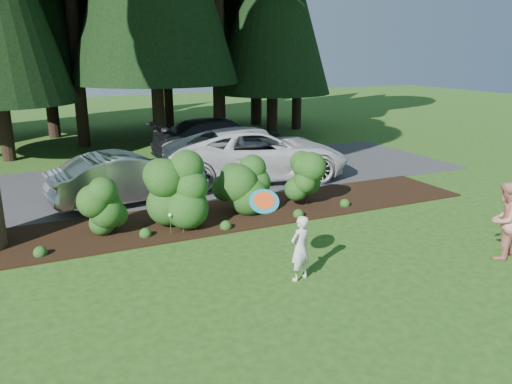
# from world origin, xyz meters

# --- Properties ---
(ground) EXTENTS (80.00, 80.00, 0.00)m
(ground) POSITION_xyz_m (0.00, 0.00, 0.00)
(ground) COLOR #215418
(ground) RESTS_ON ground
(mulch_bed) EXTENTS (16.00, 2.50, 0.05)m
(mulch_bed) POSITION_xyz_m (0.00, 3.25, 0.03)
(mulch_bed) COLOR black
(mulch_bed) RESTS_ON ground
(driveway) EXTENTS (22.00, 6.00, 0.03)m
(driveway) POSITION_xyz_m (0.00, 7.50, 0.01)
(driveway) COLOR #38383A
(driveway) RESTS_ON ground
(shrub_row) EXTENTS (6.53, 1.60, 1.61)m
(shrub_row) POSITION_xyz_m (0.77, 3.14, 0.81)
(shrub_row) COLOR #254B17
(shrub_row) RESTS_ON ground
(lily_cluster) EXTENTS (0.69, 0.09, 0.57)m
(lily_cluster) POSITION_xyz_m (-0.30, 2.40, 0.50)
(lily_cluster) COLOR #254B17
(lily_cluster) RESTS_ON ground
(car_silver_wagon) EXTENTS (4.43, 2.09, 1.40)m
(car_silver_wagon) POSITION_xyz_m (-0.93, 5.44, 0.73)
(car_silver_wagon) COLOR #BBBBC0
(car_silver_wagon) RESTS_ON driveway
(car_white_suv) EXTENTS (6.41, 3.74, 1.68)m
(car_white_suv) POSITION_xyz_m (3.42, 6.34, 0.87)
(car_white_suv) COLOR silver
(car_white_suv) RESTS_ON driveway
(car_dark_suv) EXTENTS (5.49, 2.44, 1.57)m
(car_dark_suv) POSITION_xyz_m (3.55, 9.80, 0.81)
(car_dark_suv) COLOR black
(car_dark_suv) RESTS_ON driveway
(child) EXTENTS (0.52, 0.41, 1.25)m
(child) POSITION_xyz_m (0.96, -0.78, 0.62)
(child) COLOR silver
(child) RESTS_ON ground
(adult) EXTENTS (0.89, 0.76, 1.60)m
(adult) POSITION_xyz_m (5.21, -1.64, 0.80)
(adult) COLOR red
(adult) RESTS_ON ground
(frisbee) EXTENTS (0.59, 0.45, 0.43)m
(frisbee) POSITION_xyz_m (0.25, -0.72, 1.60)
(frisbee) COLOR teal
(frisbee) RESTS_ON ground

